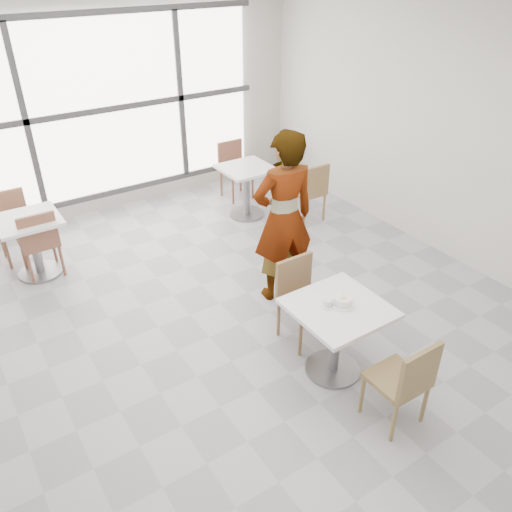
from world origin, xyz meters
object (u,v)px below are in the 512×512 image
bg_chair_left_near (39,240)px  bg_chair_right_far (234,166)px  chair_near (406,379)px  bg_chair_left_far (13,221)px  bg_table_right (247,184)px  person (283,218)px  oatmeal_bowl (343,301)px  plant_right (284,162)px  main_table (337,327)px  bg_chair_right_near (311,189)px  chair_far (300,294)px  coffee_cup (328,303)px  bg_table_left (32,238)px

bg_chair_left_near → bg_chair_right_far: bearing=-166.3°
chair_near → bg_chair_left_far: size_ratio=1.00×
bg_table_right → bg_chair_left_near: bearing=-178.7°
bg_table_right → person: bearing=-111.4°
oatmeal_bowl → bg_chair_right_far: bearing=72.3°
oatmeal_bowl → plant_right: oatmeal_bowl is taller
bg_chair_right_far → chair_near: bearing=-104.9°
main_table → plant_right: 4.58m
chair_near → bg_chair_left_near: (-1.88, 3.92, 0.00)m
bg_table_right → bg_chair_right_far: size_ratio=0.86×
bg_chair_left_near → bg_chair_right_near: same height
bg_chair_right_near → plant_right: size_ratio=1.28×
bg_chair_right_near → person: bearing=41.7°
chair_near → plant_right: bearing=-115.4°
oatmeal_bowl → person: 1.33m
bg_chair_right_far → plant_right: (1.01, 0.05, -0.16)m
bg_table_right → bg_chair_right_near: bg_chair_right_near is taller
oatmeal_bowl → bg_chair_right_far: (1.25, 3.91, -0.29)m
chair_far → bg_chair_left_near: same height
person → plant_right: person is taller
coffee_cup → plant_right: bearing=58.6°
person → bg_table_right: person is taller
coffee_cup → bg_chair_left_near: bg_chair_left_near is taller
main_table → person: 1.40m
bg_chair_left_near → bg_chair_right_far: size_ratio=1.00×
main_table → plant_right: bearing=59.8°
person → bg_chair_left_near: (-2.16, 1.86, -0.47)m
chair_near → bg_chair_left_near: 4.35m
chair_far → plant_right: size_ratio=1.28×
plant_right → coffee_cup: bearing=-121.4°
chair_far → plant_right: (2.25, 3.35, -0.16)m
bg_chair_left_near → plant_right: (4.13, 0.81, -0.16)m
bg_chair_left_near → bg_chair_left_far: 0.69m
bg_table_left → bg_table_right: size_ratio=1.00×
bg_table_right → main_table: bearing=-108.6°
bg_table_left → bg_chair_left_far: bg_chair_left_far is taller
person → bg_table_right: size_ratio=2.58×
oatmeal_bowl → bg_table_left: size_ratio=0.28×
chair_near → main_table: bearing=-86.6°
main_table → chair_far: (0.05, 0.60, -0.02)m
oatmeal_bowl → bg_chair_left_far: bg_chair_left_far is taller
chair_near → oatmeal_bowl: (-0.01, 0.78, 0.29)m
main_table → chair_far: size_ratio=0.92×
chair_far → bg_table_right: (1.03, 2.60, -0.01)m
chair_near → bg_table_right: 4.12m
chair_near → oatmeal_bowl: chair_near is taller
main_table → bg_table_left: bearing=120.1°
coffee_cup → person: size_ratio=0.08×
bg_table_right → oatmeal_bowl: bearing=-108.0°
bg_chair_left_far → plant_right: 4.29m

